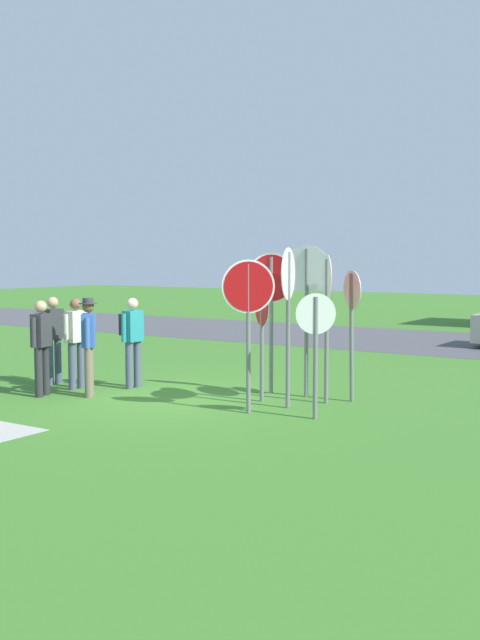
# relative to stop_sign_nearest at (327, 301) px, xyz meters

# --- Properties ---
(ground_plane) EXTENTS (80.00, 80.00, 0.00)m
(ground_plane) POSITION_rel_stop_sign_nearest_xyz_m (-2.56, -1.05, -1.73)
(ground_plane) COLOR #3D7528
(street_asphalt) EXTENTS (60.00, 6.40, 0.01)m
(street_asphalt) POSITION_rel_stop_sign_nearest_xyz_m (-2.56, 10.04, -1.72)
(street_asphalt) COLOR #4C4C51
(street_asphalt) RESTS_ON ground
(stop_sign_nearest) EXTENTS (0.53, 0.71, 2.49)m
(stop_sign_nearest) POSITION_rel_stop_sign_nearest_xyz_m (0.00, 0.00, 0.00)
(stop_sign_nearest) COLOR slate
(stop_sign_nearest) RESTS_ON ground
(stop_sign_far_back) EXTENTS (0.23, 0.82, 2.60)m
(stop_sign_far_back) POSITION_rel_stop_sign_nearest_xyz_m (-0.35, -0.70, 0.08)
(stop_sign_far_back) COLOR slate
(stop_sign_far_back) RESTS_ON ground
(stop_sign_leaning_left) EXTENTS (0.65, 0.57, 2.41)m
(stop_sign_leaning_left) POSITION_rel_stop_sign_nearest_xyz_m (-0.68, -1.38, -0.06)
(stop_sign_leaning_left) COLOR slate
(stop_sign_leaning_left) RESTS_ON ground
(stop_sign_center_cluster) EXTENTS (0.81, 0.14, 2.66)m
(stop_sign_center_cluster) POSITION_rel_stop_sign_nearest_xyz_m (-0.56, 0.33, 0.11)
(stop_sign_center_cluster) COLOR slate
(stop_sign_center_cluster) RESTS_ON ground
(stop_sign_low_front) EXTENTS (0.58, 0.52, 2.03)m
(stop_sign_low_front) POSITION_rel_stop_sign_nearest_xyz_m (-1.00, -0.45, -0.34)
(stop_sign_low_front) COLOR slate
(stop_sign_low_front) RESTS_ON ground
(stop_sign_rear_right) EXTENTS (0.87, 0.25, 2.53)m
(stop_sign_rear_right) POSITION_rel_stop_sign_nearest_xyz_m (-1.26, 0.31, 0.03)
(stop_sign_rear_right) COLOR slate
(stop_sign_rear_right) RESTS_ON ground
(stop_sign_leaning_right) EXTENTS (0.47, 0.42, 1.91)m
(stop_sign_leaning_right) POSITION_rel_stop_sign_nearest_xyz_m (0.41, -1.20, -0.45)
(stop_sign_leaning_right) COLOR slate
(stop_sign_leaning_right) RESTS_ON ground
(stop_sign_tallest) EXTENTS (0.52, 0.43, 2.23)m
(stop_sign_tallest) POSITION_rel_stop_sign_nearest_xyz_m (0.29, 0.36, -0.23)
(stop_sign_tallest) COLOR slate
(stop_sign_tallest) RESTS_ON ground
(person_holding_notes) EXTENTS (0.36, 0.57, 1.69)m
(person_holding_notes) POSITION_rel_stop_sign_nearest_xyz_m (-3.72, -0.64, -0.74)
(person_holding_notes) COLOR #4C5670
(person_holding_notes) RESTS_ON ground
(person_on_left) EXTENTS (0.23, 0.57, 1.69)m
(person_on_left) POSITION_rel_stop_sign_nearest_xyz_m (-4.52, -1.29, -0.78)
(person_on_left) COLOR #4C5670
(person_on_left) RESTS_ON ground
(person_in_teal) EXTENTS (0.40, 0.46, 1.74)m
(person_in_teal) POSITION_rel_stop_sign_nearest_xyz_m (-3.79, -1.70, -0.74)
(person_in_teal) COLOR #7A6B56
(person_in_teal) RESTS_ON ground
(person_in_dark_shirt) EXTENTS (0.31, 0.55, 1.69)m
(person_in_dark_shirt) POSITION_rel_stop_sign_nearest_xyz_m (-4.50, -2.14, -0.78)
(person_in_dark_shirt) COLOR #2D2D33
(person_in_dark_shirt) RESTS_ON ground
(person_in_blue) EXTENTS (0.23, 0.57, 1.69)m
(person_in_blue) POSITION_rel_stop_sign_nearest_xyz_m (-5.26, -1.15, -0.78)
(person_in_blue) COLOR #4C5670
(person_in_blue) RESTS_ON ground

